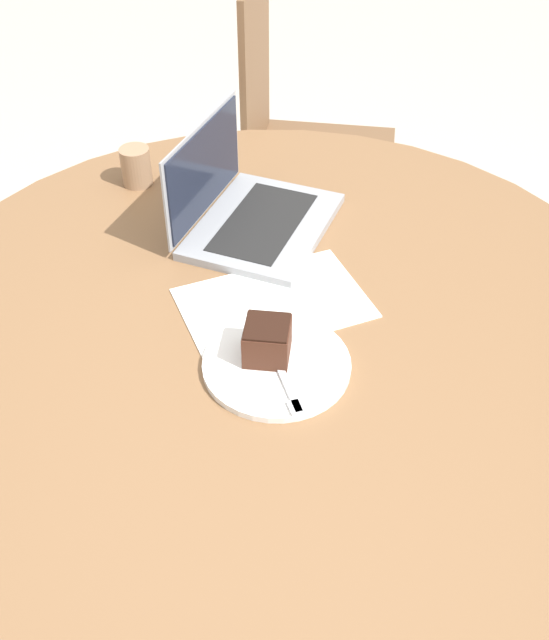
# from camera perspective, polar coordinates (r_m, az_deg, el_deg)

# --- Properties ---
(ground_plane) EXTENTS (12.00, 12.00, 0.00)m
(ground_plane) POSITION_cam_1_polar(r_m,az_deg,el_deg) (1.89, -0.11, -15.82)
(ground_plane) COLOR #B7AD9E
(dining_table) EXTENTS (1.39, 1.39, 0.71)m
(dining_table) POSITION_cam_1_polar(r_m,az_deg,el_deg) (1.42, -0.14, -2.39)
(dining_table) COLOR brown
(dining_table) RESTS_ON ground_plane
(chair) EXTENTS (0.44, 0.44, 0.98)m
(chair) POSITION_cam_1_polar(r_m,az_deg,el_deg) (2.29, 1.82, 13.14)
(chair) COLOR brown
(chair) RESTS_ON ground_plane
(paper_document) EXTENTS (0.39, 0.35, 0.00)m
(paper_document) POSITION_cam_1_polar(r_m,az_deg,el_deg) (1.36, 0.04, 1.30)
(paper_document) COLOR white
(paper_document) RESTS_ON dining_table
(plate) EXTENTS (0.25, 0.25, 0.01)m
(plate) POSITION_cam_1_polar(r_m,az_deg,el_deg) (1.24, 0.16, -3.41)
(plate) COLOR white
(plate) RESTS_ON dining_table
(cake_slice) EXTENTS (0.07, 0.08, 0.07)m
(cake_slice) POSITION_cam_1_polar(r_m,az_deg,el_deg) (1.22, -0.56, -1.57)
(cake_slice) COLOR #472619
(cake_slice) RESTS_ON plate
(fork) EXTENTS (0.09, 0.17, 0.00)m
(fork) POSITION_cam_1_polar(r_m,az_deg,el_deg) (1.20, 0.91, -4.82)
(fork) COLOR silver
(fork) RESTS_ON plate
(coffee_glass) EXTENTS (0.07, 0.07, 0.09)m
(coffee_glass) POSITION_cam_1_polar(r_m,az_deg,el_deg) (1.71, -10.50, 11.43)
(coffee_glass) COLOR #997556
(coffee_glass) RESTS_ON dining_table
(laptop) EXTENTS (0.33, 0.38, 0.21)m
(laptop) POSITION_cam_1_polar(r_m,az_deg,el_deg) (1.54, -1.93, 8.21)
(laptop) COLOR gray
(laptop) RESTS_ON dining_table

